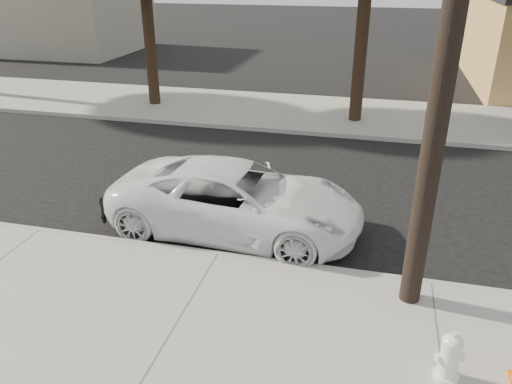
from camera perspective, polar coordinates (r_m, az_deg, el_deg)
ground at (r=11.72m, az=-1.16°, el=-2.33°), size 120.00×120.00×0.00m
near_sidewalk at (r=8.28m, az=-9.15°, el=-15.13°), size 90.00×4.40×0.15m
far_sidewalk at (r=19.49m, az=5.39°, el=9.03°), size 90.00×5.00×0.15m
curb_near at (r=9.94m, az=-4.32°, el=-7.31°), size 90.00×0.12×0.16m
building_far at (r=37.80m, az=-24.44°, el=18.46°), size 14.00×8.00×5.00m
utility_pole at (r=7.44m, az=21.64°, el=18.17°), size 1.40×0.34×9.00m
police_cruiser at (r=10.64m, az=-2.17°, el=-0.82°), size 5.49×2.73×1.49m
fire_hydrant at (r=7.55m, az=21.24°, el=-17.26°), size 0.39×0.35×0.72m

